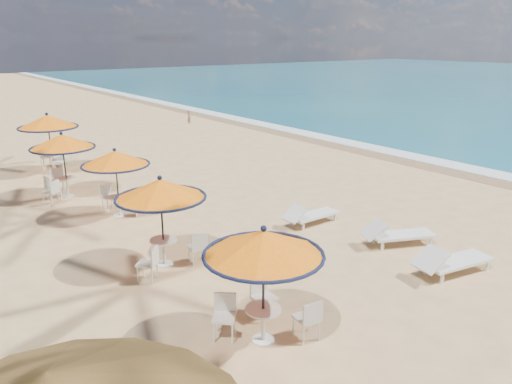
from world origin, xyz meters
TOP-DOWN VIEW (x-y plane):
  - ground at (0.00, 0.00)m, footprint 160.00×160.00m
  - foam_strip at (9.30, 10.00)m, footprint 1.20×140.00m
  - wetsand_band at (8.40, 10.00)m, footprint 1.40×140.00m
  - station_0 at (-5.04, -0.40)m, footprint 2.12×2.12m
  - station_1 at (-5.03, 3.42)m, footprint 2.12×2.12m
  - station_2 at (-4.50, 7.43)m, footprint 2.03×2.07m
  - station_3 at (-5.24, 10.39)m, footprint 2.14×2.14m
  - station_4 at (-4.57, 14.09)m, footprint 2.32×2.37m
  - lounger_near at (-0.05, -0.96)m, footprint 2.10×1.00m
  - lounger_mid at (0.33, 0.88)m, footprint 2.01×1.36m
  - lounger_far at (-0.42, 3.35)m, footprint 1.81×0.57m
  - person at (5.83, 21.26)m, footprint 0.24×0.34m

SIDE VIEW (x-z plane):
  - ground at x=0.00m, z-range 0.00..0.00m
  - foam_strip at x=9.30m, z-range -0.02..0.02m
  - wetsand_band at x=8.40m, z-range -0.01..0.01m
  - lounger_far at x=-0.42m, z-range -0.02..0.63m
  - lounger_mid at x=0.33m, z-range -0.02..0.67m
  - lounger_near at x=-0.05m, z-range -0.02..0.70m
  - person at x=5.83m, z-range 0.00..0.88m
  - station_2 at x=-4.50m, z-range 0.55..2.67m
  - station_0 at x=-5.04m, z-range 0.51..2.72m
  - station_3 at x=-5.24m, z-range 0.52..2.75m
  - station_1 at x=-5.03m, z-range 0.58..2.80m
  - station_4 at x=-4.57m, z-range 0.56..2.97m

